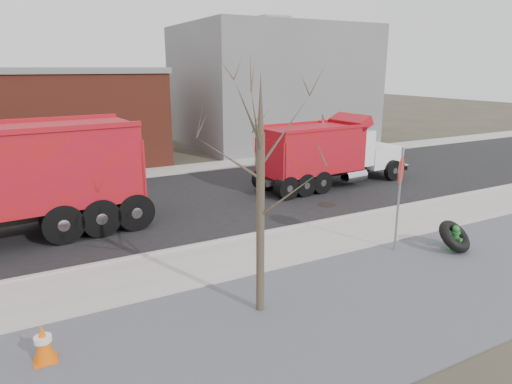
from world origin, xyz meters
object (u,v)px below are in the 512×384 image
dump_truck_red_a (328,151)px  truck_tire (454,236)px  stop_sign (400,182)px  fire_hydrant (455,239)px

dump_truck_red_a → truck_tire: bearing=-103.7°
truck_tire → stop_sign: bearing=149.5°
fire_hydrant → truck_tire: bearing=-159.8°
stop_sign → dump_truck_red_a: (2.88, 7.17, -0.49)m
fire_hydrant → stop_sign: stop_sign is taller
fire_hydrant → dump_truck_red_a: (1.31, 8.01, 1.24)m
fire_hydrant → dump_truck_red_a: dump_truck_red_a is taller
fire_hydrant → dump_truck_red_a: bearing=78.0°
truck_tire → dump_truck_red_a: size_ratio=0.17×
fire_hydrant → dump_truck_red_a: size_ratio=0.10×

